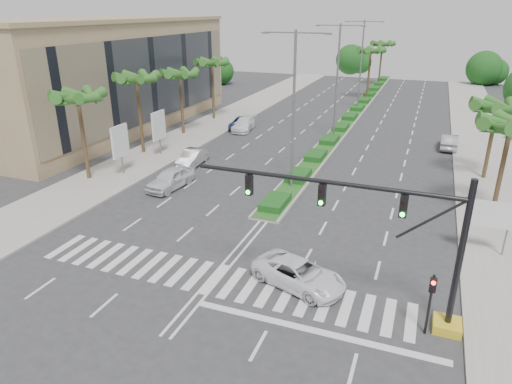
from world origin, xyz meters
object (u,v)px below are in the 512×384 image
car_crossing (299,274)px  car_right (449,142)px  car_parked_b (192,158)px  car_parked_d (244,124)px  car_parked_a (170,179)px  car_parked_c (241,123)px

car_crossing → car_right: (7.47, 29.56, 0.05)m
car_parked_b → car_right: 26.11m
car_parked_b → car_parked_d: 13.64m
car_parked_d → car_right: bearing=-5.9°
car_parked_a → car_crossing: 16.54m
car_parked_b → car_parked_a: bearing=-82.5°
car_parked_d → car_right: car_right is taller
car_parked_c → car_parked_d: (0.59, -0.65, 0.04)m
car_parked_b → car_crossing: (14.48, -15.42, -0.03)m
car_parked_a → car_parked_b: (-1.09, 5.70, -0.07)m
car_parked_a → car_crossing: size_ratio=0.94×
car_parked_c → car_right: bearing=-8.0°
car_parked_d → car_right: (22.50, 0.51, 0.03)m
car_right → car_parked_a: bearing=44.4°
car_parked_b → car_parked_d: bearing=89.0°
car_parked_a → car_crossing: bearing=-29.2°
car_parked_b → car_parked_c: 14.33m
car_crossing → car_right: bearing=5.5°
car_parked_a → car_parked_b: size_ratio=1.07×
car_parked_c → car_parked_d: car_parked_d is taller
car_parked_d → car_crossing: car_parked_d is taller
car_crossing → car_parked_b: bearing=62.8°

